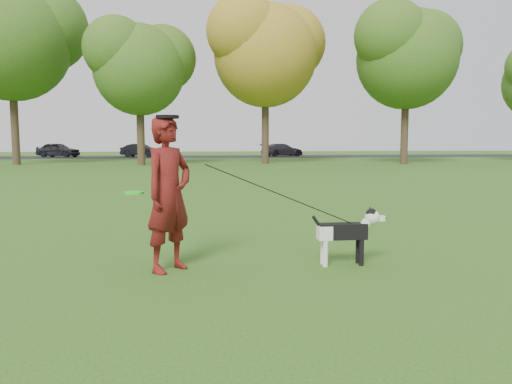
{
  "coord_description": "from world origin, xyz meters",
  "views": [
    {
      "loc": [
        -0.5,
        -6.49,
        1.64
      ],
      "look_at": [
        0.25,
        -0.11,
        0.95
      ],
      "focal_mm": 35.0,
      "sensor_mm": 36.0,
      "label": 1
    }
  ],
  "objects": [
    {
      "name": "ground",
      "position": [
        0.0,
        0.0,
        0.0
      ],
      "size": [
        120.0,
        120.0,
        0.0
      ],
      "primitive_type": "plane",
      "color": "#285116",
      "rests_on": "ground"
    },
    {
      "name": "road",
      "position": [
        0.0,
        40.0,
        0.01
      ],
      "size": [
        120.0,
        7.0,
        0.02
      ],
      "primitive_type": "cube",
      "color": "black",
      "rests_on": "ground"
    },
    {
      "name": "man",
      "position": [
        -0.86,
        -0.31,
        0.96
      ],
      "size": [
        0.81,
        0.82,
        1.91
      ],
      "primitive_type": "imported",
      "rotation": [
        0.0,
        0.0,
        0.83
      ],
      "color": "#530B13",
      "rests_on": "ground"
    },
    {
      "name": "dog",
      "position": [
        1.43,
        -0.3,
        0.46
      ],
      "size": [
        1.0,
        0.2,
        0.76
      ],
      "color": "black",
      "rests_on": "ground"
    },
    {
      "name": "car_left",
      "position": [
        -12.88,
        40.0,
        0.67
      ],
      "size": [
        4.12,
        2.71,
        1.3
      ],
      "primitive_type": "imported",
      "rotation": [
        0.0,
        0.0,
        1.24
      ],
      "color": "black",
      "rests_on": "road"
    },
    {
      "name": "car_mid",
      "position": [
        -5.61,
        40.0,
        0.61
      ],
      "size": [
        3.79,
        2.28,
        1.18
      ],
      "primitive_type": "imported",
      "rotation": [
        0.0,
        0.0,
        1.26
      ],
      "color": "black",
      "rests_on": "road"
    },
    {
      "name": "car_right",
      "position": [
        7.47,
        40.0,
        0.61
      ],
      "size": [
        4.41,
        2.94,
        1.19
      ],
      "primitive_type": "imported",
      "rotation": [
        0.0,
        0.0,
        1.91
      ],
      "color": "#262228",
      "rests_on": "road"
    },
    {
      "name": "man_held_items",
      "position": [
        0.53,
        -0.34,
        0.94
      ],
      "size": [
        2.94,
        0.4,
        1.42
      ],
      "color": "#29EC1D",
      "rests_on": "ground"
    },
    {
      "name": "tree_row",
      "position": [
        -1.43,
        26.07,
        7.41
      ],
      "size": [
        51.74,
        8.86,
        12.01
      ],
      "color": "#38281C",
      "rests_on": "ground"
    }
  ]
}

